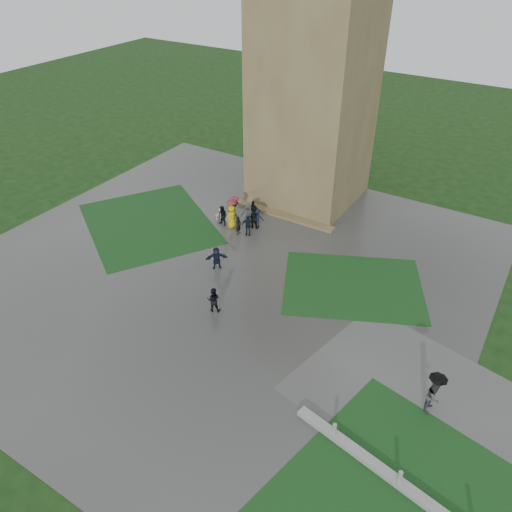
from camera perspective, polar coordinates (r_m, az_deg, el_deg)
The scene contains 11 objects.
ground at distance 33.41m, azimuth -5.92°, elevation -3.16°, with size 120.00×120.00×0.00m, color black.
plaza at distance 34.67m, azimuth -3.94°, elevation -1.45°, with size 34.00×34.00×0.02m, color #373735.
lawn_inset_left at distance 40.69m, azimuth -12.14°, elevation 3.68°, with size 11.00×9.00×0.01m, color #123615.
lawn_inset_right at distance 33.63m, azimuth 11.02°, elevation -3.34°, with size 9.00×7.00×0.01m, color #123615.
tower at distance 40.95m, azimuth 6.63°, elevation 18.15°, with size 8.00×8.00×18.00m, color brown.
tower_plinth at distance 40.74m, azimuth 3.06°, elevation 4.68°, with size 9.00×0.80×0.22m, color brown.
bench at distance 39.84m, azimuth -3.60°, elevation 4.51°, with size 1.62×0.74×0.90m.
visitor_cluster at distance 38.93m, azimuth -1.45°, elevation 4.96°, with size 3.48×3.27×2.48m.
pedestrian_mid at distance 34.32m, azimuth -4.52°, elevation -0.21°, with size 1.52×0.55×1.64m, color black.
pedestrian_near at distance 30.67m, azimuth -4.89°, elevation -4.98°, with size 0.82×0.47×1.68m, color black.
pedestrian_path at distance 26.24m, azimuth 19.79°, elevation -14.24°, with size 0.85×0.90×2.39m.
Camera 1 is at (16.89, -20.59, 20.17)m, focal length 35.00 mm.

